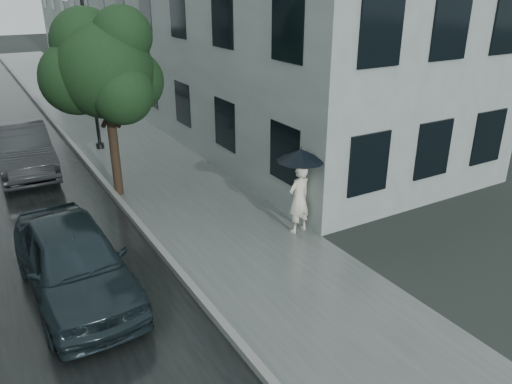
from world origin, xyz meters
TOP-DOWN VIEW (x-y plane):
  - ground at (0.00, 0.00)m, footprint 120.00×120.00m
  - sidewalk at (0.25, 12.00)m, footprint 3.50×60.00m
  - kerb_near at (-1.57, 12.00)m, footprint 0.15×60.00m
  - building_near at (5.47, 19.50)m, footprint 7.02×36.00m
  - pedestrian at (1.67, 2.00)m, footprint 0.68×0.51m
  - umbrella at (1.66, 1.96)m, footprint 1.49×1.49m
  - street_tree at (-1.38, 6.60)m, footprint 3.25×2.96m
  - lamp_post at (-0.89, 11.06)m, footprint 0.84×0.42m
  - car_near at (-3.50, 1.97)m, footprint 1.88×4.37m
  - car_far at (-3.41, 9.84)m, footprint 1.63×4.52m

SIDE VIEW (x-z plane):
  - ground at x=0.00m, z-range 0.00..0.00m
  - sidewalk at x=0.25m, z-range 0.00..0.01m
  - kerb_near at x=-1.57m, z-range 0.00..0.15m
  - car_near at x=-3.50m, z-range 0.01..1.47m
  - car_far at x=-3.41m, z-range 0.01..1.49m
  - pedestrian at x=1.67m, z-range 0.01..1.71m
  - umbrella at x=1.66m, z-range 1.35..2.56m
  - lamp_post at x=-0.89m, z-range 0.38..5.73m
  - street_tree at x=-1.38m, z-range 0.95..6.05m
  - building_near at x=5.47m, z-range 0.00..9.00m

